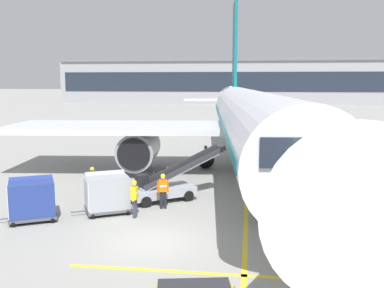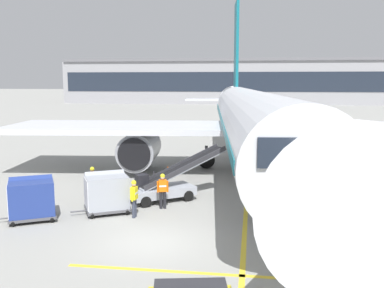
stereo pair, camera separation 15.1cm
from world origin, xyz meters
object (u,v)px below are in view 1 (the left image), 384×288
at_px(baggage_cart_lead, 107,192).
at_px(ground_crew_wingwalker, 163,189).
at_px(ground_crew_by_carts, 93,181).
at_px(safety_cone_wingtip, 167,171).
at_px(ground_crew_by_loader, 94,194).
at_px(baggage_cart_second, 32,198).
at_px(ground_crew_marshaller, 135,196).
at_px(belt_loader, 166,185).
at_px(parked_airplane, 249,120).
at_px(safety_cone_engine_keepout, 148,180).

relative_size(baggage_cart_lead, ground_crew_wingwalker, 1.59).
xyz_separation_m(baggage_cart_lead, ground_crew_by_carts, (-1.50, 2.12, -0.00)).
bearing_deg(safety_cone_wingtip, ground_crew_by_loader, -101.79).
xyz_separation_m(baggage_cart_second, ground_crew_by_carts, (1.47, 3.64, -0.00)).
xyz_separation_m(ground_crew_by_loader, safety_cone_wingtip, (1.80, 8.65, -0.67)).
bearing_deg(ground_crew_marshaller, belt_loader, 74.62).
bearing_deg(parked_airplane, ground_crew_by_loader, -122.94).
bearing_deg(baggage_cart_second, parked_airplane, 51.25).
height_order(ground_crew_by_loader, ground_crew_marshaller, same).
bearing_deg(ground_crew_wingwalker, baggage_cart_lead, -158.94).
relative_size(parked_airplane, ground_crew_marshaller, 25.03).
xyz_separation_m(baggage_cart_second, ground_crew_by_loader, (2.51, 1.02, -0.00)).
relative_size(baggage_cart_lead, safety_cone_engine_keepout, 4.49).
relative_size(belt_loader, ground_crew_by_loader, 2.93).
bearing_deg(parked_airplane, safety_cone_engine_keepout, -140.50).
bearing_deg(ground_crew_marshaller, safety_cone_wingtip, 91.08).
relative_size(ground_crew_by_carts, ground_crew_wingwalker, 1.00).
relative_size(ground_crew_by_carts, safety_cone_engine_keepout, 2.82).
bearing_deg(ground_crew_by_loader, safety_cone_wingtip, 78.21).
distance_m(baggage_cart_lead, ground_crew_by_carts, 2.60).
height_order(belt_loader, ground_crew_by_loader, belt_loader).
bearing_deg(ground_crew_marshaller, baggage_cart_lead, 159.24).
relative_size(ground_crew_by_carts, ground_crew_marshaller, 1.00).
distance_m(ground_crew_marshaller, safety_cone_engine_keepout, 6.18).
bearing_deg(safety_cone_wingtip, safety_cone_engine_keepout, -104.81).
distance_m(parked_airplane, ground_crew_by_loader, 13.27).
bearing_deg(baggage_cart_second, baggage_cart_lead, 27.09).
bearing_deg(baggage_cart_lead, baggage_cart_second, -152.91).
xyz_separation_m(belt_loader, baggage_cart_lead, (-2.36, -2.53, 0.18)).
bearing_deg(parked_airplane, ground_crew_wingwalker, -113.47).
xyz_separation_m(parked_airplane, ground_crew_by_carts, (-8.12, -8.31, -2.53)).
xyz_separation_m(parked_airplane, baggage_cart_second, (-9.59, -11.95, -2.53)).
bearing_deg(safety_cone_engine_keepout, ground_crew_by_loader, -100.44).
bearing_deg(baggage_cart_lead, ground_crew_wingwalker, 21.06).
bearing_deg(ground_crew_by_carts, ground_crew_marshaller, -41.86).
xyz_separation_m(belt_loader, ground_crew_by_carts, (-3.85, -0.41, 0.18)).
bearing_deg(ground_crew_by_loader, parked_airplane, 57.06).
distance_m(parked_airplane, baggage_cart_lead, 12.61).
bearing_deg(baggage_cart_lead, ground_crew_by_carts, 125.24).
distance_m(ground_crew_marshaller, ground_crew_wingwalker, 1.84).
xyz_separation_m(belt_loader, safety_cone_wingtip, (-1.02, 5.62, -0.49)).
height_order(baggage_cart_lead, ground_crew_wingwalker, baggage_cart_lead).
bearing_deg(ground_crew_by_loader, baggage_cart_lead, 47.31).
bearing_deg(ground_crew_by_carts, safety_cone_engine_keepout, 57.70).
bearing_deg(ground_crew_by_carts, ground_crew_by_loader, -68.52).
distance_m(ground_crew_by_carts, safety_cone_engine_keepout, 4.07).
height_order(baggage_cart_second, ground_crew_by_carts, baggage_cart_second).
xyz_separation_m(baggage_cart_second, safety_cone_wingtip, (4.31, 9.66, -0.67)).
distance_m(baggage_cart_lead, safety_cone_wingtip, 8.28).
bearing_deg(safety_cone_engine_keepout, ground_crew_marshaller, -81.93).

